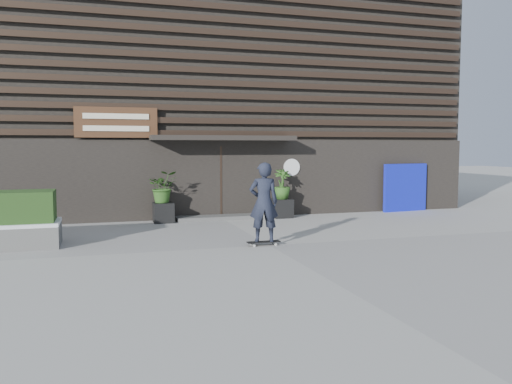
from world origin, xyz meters
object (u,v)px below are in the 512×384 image
object	(u,v)px
skateboarder	(264,202)
blue_tarp	(405,188)
planter_pot_left	(163,213)
planter_pot_right	(282,208)

from	to	relation	value
skateboarder	blue_tarp	bearing A→B (deg)	34.77
planter_pot_left	planter_pot_right	world-z (taller)	same
blue_tarp	skateboarder	distance (m)	8.22
blue_tarp	skateboarder	bearing A→B (deg)	-152.34
planter_pot_left	skateboarder	distance (m)	4.79
planter_pot_left	blue_tarp	size ratio (longest dim) A/B	0.34
planter_pot_right	skateboarder	bearing A→B (deg)	-114.79
planter_pot_left	skateboarder	bearing A→B (deg)	-68.01
planter_pot_left	planter_pot_right	distance (m)	3.80
blue_tarp	skateboarder	xyz separation A→B (m)	(-6.75, -4.69, 0.17)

